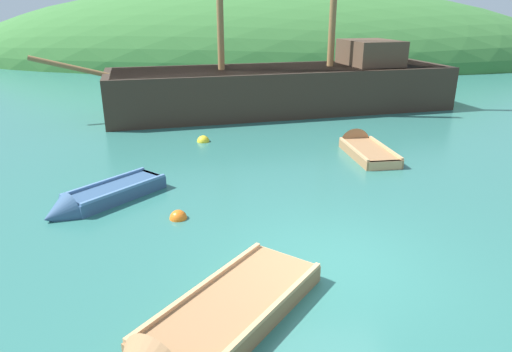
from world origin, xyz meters
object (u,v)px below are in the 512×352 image
(sailing_ship, at_px, (285,94))
(buoy_orange, at_px, (178,218))
(rowboat_center, at_px, (100,200))
(buoy_yellow, at_px, (203,142))
(rowboat_outer_right, at_px, (201,340))
(rowboat_outer_left, at_px, (362,149))

(sailing_ship, distance_m, buoy_orange, 11.77)
(rowboat_center, xyz_separation_m, buoy_orange, (2.04, -0.72, -0.10))
(rowboat_center, height_order, buoy_orange, rowboat_center)
(rowboat_center, height_order, buoy_yellow, rowboat_center)
(buoy_orange, bearing_deg, sailing_ship, 77.95)
(sailing_ship, relative_size, rowboat_center, 5.87)
(sailing_ship, relative_size, buoy_yellow, 40.56)
(sailing_ship, relative_size, rowboat_outer_right, 4.40)
(rowboat_outer_right, height_order, buoy_orange, rowboat_outer_right)
(sailing_ship, bearing_deg, rowboat_outer_left, 93.49)
(rowboat_outer_left, bearing_deg, buoy_yellow, 68.88)
(sailing_ship, relative_size, buoy_orange, 45.18)
(buoy_yellow, bearing_deg, buoy_orange, -85.97)
(rowboat_outer_left, bearing_deg, rowboat_center, 111.46)
(sailing_ship, xyz_separation_m, buoy_yellow, (-2.88, -5.38, -0.72))
(rowboat_outer_right, xyz_separation_m, buoy_orange, (-1.17, 3.94, -0.09))
(sailing_ship, distance_m, buoy_yellow, 6.15)
(sailing_ship, bearing_deg, rowboat_outer_right, 67.45)
(rowboat_center, distance_m, buoy_yellow, 5.63)
(rowboat_center, height_order, rowboat_outer_left, rowboat_outer_left)
(rowboat_center, bearing_deg, sailing_ship, -167.35)
(rowboat_outer_right, relative_size, buoy_yellow, 9.21)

